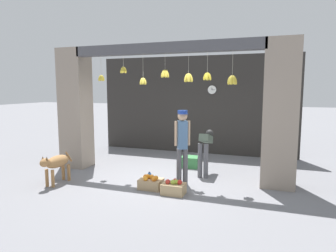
# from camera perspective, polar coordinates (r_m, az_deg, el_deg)

# --- Properties ---
(ground_plane) EXTENTS (60.00, 60.00, 0.00)m
(ground_plane) POSITION_cam_1_polar(r_m,az_deg,el_deg) (7.14, -1.22, -9.93)
(ground_plane) COLOR slate
(shop_back_wall) EXTENTS (6.41, 0.12, 3.13)m
(shop_back_wall) POSITION_cam_1_polar(r_m,az_deg,el_deg) (9.77, 5.10, 4.01)
(shop_back_wall) COLOR #2D2B28
(shop_back_wall) RESTS_ON ground_plane
(shop_pillar_left) EXTENTS (0.70, 0.60, 3.13)m
(shop_pillar_left) POSITION_cam_1_polar(r_m,az_deg,el_deg) (8.34, -17.18, 3.17)
(shop_pillar_left) COLOR gray
(shop_pillar_left) RESTS_ON ground_plane
(shop_pillar_right) EXTENTS (0.70, 0.60, 3.13)m
(shop_pillar_right) POSITION_cam_1_polar(r_m,az_deg,el_deg) (6.71, 20.61, 2.11)
(shop_pillar_right) COLOR gray
(shop_pillar_right) RESTS_ON ground_plane
(storefront_awning) EXTENTS (4.51, 0.31, 0.96)m
(storefront_awning) POSITION_cam_1_polar(r_m,az_deg,el_deg) (6.97, -0.67, 14.02)
(storefront_awning) COLOR #4C4C51
(dog) EXTENTS (0.29, 0.97, 0.69)m
(dog) POSITION_cam_1_polar(r_m,az_deg,el_deg) (7.06, -20.52, -6.64)
(dog) COLOR #9E7042
(dog) RESTS_ON ground_plane
(shopkeeper) EXTENTS (0.31, 0.31, 1.64)m
(shopkeeper) POSITION_cam_1_polar(r_m,az_deg,el_deg) (6.46, 2.75, -2.97)
(shopkeeper) COLOR #56565B
(shopkeeper) RESTS_ON ground_plane
(worker_stooping) EXTENTS (0.25, 0.81, 1.06)m
(worker_stooping) POSITION_cam_1_polar(r_m,az_deg,el_deg) (7.29, 7.15, -3.89)
(worker_stooping) COLOR #56565B
(worker_stooping) RESTS_ON ground_plane
(fruit_crate_oranges) EXTENTS (0.48, 0.35, 0.30)m
(fruit_crate_oranges) POSITION_cam_1_polar(r_m,az_deg,el_deg) (6.41, -3.26, -10.75)
(fruit_crate_oranges) COLOR tan
(fruit_crate_oranges) RESTS_ON ground_plane
(fruit_crate_apples) EXTENTS (0.45, 0.34, 0.31)m
(fruit_crate_apples) POSITION_cam_1_polar(r_m,az_deg,el_deg) (6.11, 1.08, -11.70)
(fruit_crate_apples) COLOR tan
(fruit_crate_apples) RESTS_ON ground_plane
(produce_box_green) EXTENTS (0.47, 0.40, 0.29)m
(produce_box_green) POSITION_cam_1_polar(r_m,az_deg,el_deg) (8.10, 4.26, -6.81)
(produce_box_green) COLOR #387A42
(produce_box_green) RESTS_ON ground_plane
(water_bottle) EXTENTS (0.07, 0.07, 0.25)m
(water_bottle) POSITION_cam_1_polar(r_m,az_deg,el_deg) (6.82, -3.54, -9.78)
(water_bottle) COLOR #2D60AD
(water_bottle) RESTS_ON ground_plane
(wall_clock) EXTENTS (0.28, 0.03, 0.28)m
(wall_clock) POSITION_cam_1_polar(r_m,az_deg,el_deg) (9.55, 8.39, 6.85)
(wall_clock) COLOR black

